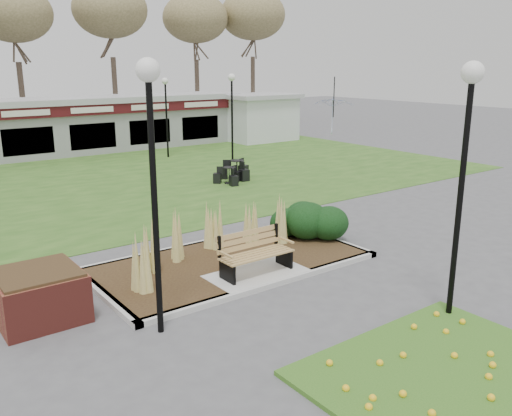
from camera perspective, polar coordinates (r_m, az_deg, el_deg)
ground at (r=12.00m, az=0.52°, el=-7.64°), size 100.00×100.00×0.00m
lawn at (r=22.35m, az=-18.42°, el=2.31°), size 34.00×16.00×0.02m
flower_bed at (r=9.13m, az=18.96°, el=-15.77°), size 4.20×3.00×0.16m
planting_bed at (r=13.60m, az=1.37°, el=-3.23°), size 6.75×3.40×1.27m
park_bench at (r=11.97m, az=-0.20°, el=-4.67°), size 1.70×0.66×0.93m
brick_planter at (r=10.90m, az=-21.89°, el=-8.48°), size 1.50×1.50×0.95m
food_pavilion at (r=29.72m, az=-23.64°, el=7.67°), size 24.60×3.40×2.90m
service_hut at (r=33.72m, az=0.34°, el=9.59°), size 4.40×3.40×2.83m
lamp_post_near_left at (r=10.09m, az=21.26°, el=7.05°), size 0.39×0.39×4.66m
lamp_post_near_right at (r=8.98m, az=-10.96°, el=7.15°), size 0.39×0.39×4.71m
lamp_post_mid_right at (r=25.96m, az=-2.56°, el=11.47°), size 0.35×0.35×4.17m
lamp_post_far_right at (r=27.63m, az=-9.47°, el=11.17°), size 0.33×0.33×3.95m
bistro_set_b at (r=21.44m, az=-2.84°, el=3.18°), size 1.20×1.17×0.65m
bistro_set_c at (r=22.35m, az=-2.02°, el=3.76°), size 1.43×1.28×0.76m
patio_umbrella at (r=30.83m, az=8.13°, el=9.56°), size 2.95×2.98×2.81m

